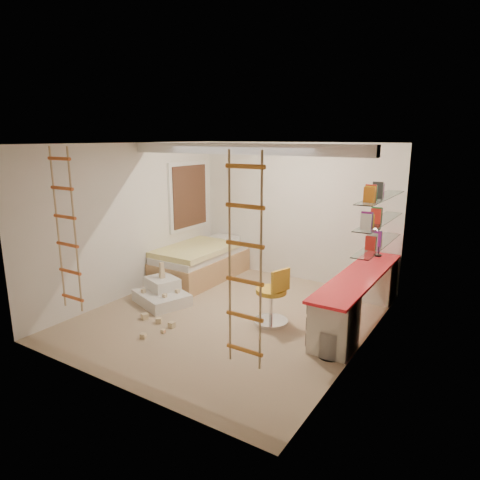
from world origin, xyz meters
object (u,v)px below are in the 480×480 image
Objects in this scene: swivel_chair at (272,303)px; desk at (359,296)px; bed at (201,262)px; play_platform at (162,294)px.

desk is at bearing 35.79° from swivel_chair.
bed is 1.37m from play_platform.
desk is 2.68× the size of play_platform.
bed is at bearing 152.71° from swivel_chair.
desk is 3.16m from play_platform.
desk is 3.21× the size of swivel_chair.
swivel_chair is at bearing -144.21° from desk.
play_platform is at bearing -161.87° from desk.
swivel_chair is (-1.04, -0.75, -0.08)m from desk.
bed is at bearing 98.69° from play_platform.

